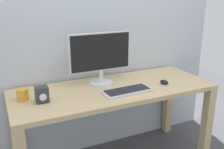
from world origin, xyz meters
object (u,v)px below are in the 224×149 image
mouse (164,82)px  desk (114,101)px  coffee_mug (22,95)px  keyboard_primary (127,91)px  audio_controller (42,94)px  monitor (101,56)px

mouse → desk: bearing=150.8°
desk → coffee_mug: size_ratio=19.54×
desk → keyboard_primary: bearing=-70.2°
keyboard_primary → mouse: (0.39, 0.04, 0.01)m
keyboard_primary → mouse: mouse is taller
keyboard_primary → audio_controller: bearing=171.8°
keyboard_primary → audio_controller: 0.67m
desk → audio_controller: 0.64m
monitor → keyboard_primary: bearing=-69.7°
coffee_mug → audio_controller: bearing=-39.2°
monitor → audio_controller: (-0.55, -0.20, -0.19)m
keyboard_primary → mouse: size_ratio=5.09×
monitor → keyboard_primary: monitor is taller
audio_controller → coffee_mug: bearing=140.8°
mouse → coffee_mug: size_ratio=0.92×
keyboard_primary → coffee_mug: size_ratio=4.68×
desk → mouse: size_ratio=21.29×
desk → keyboard_primary: size_ratio=4.18×
desk → audio_controller: bearing=-175.5°
monitor → coffee_mug: 0.72m
keyboard_primary → monitor: bearing=110.3°
mouse → audio_controller: (-1.06, 0.06, 0.04)m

